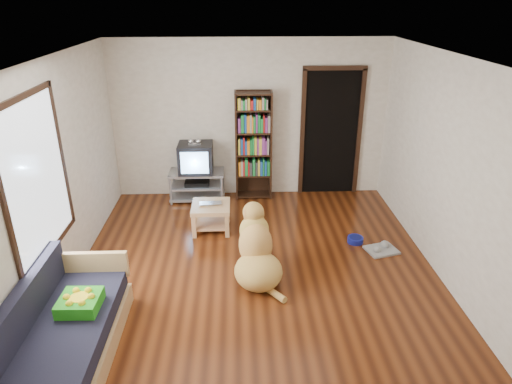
{
  "coord_description": "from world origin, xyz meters",
  "views": [
    {
      "loc": [
        -0.21,
        -4.84,
        3.21
      ],
      "look_at": [
        0.01,
        0.44,
        0.9
      ],
      "focal_mm": 32.0,
      "sensor_mm": 36.0,
      "label": 1
    }
  ],
  "objects_px": {
    "tv_stand": "(197,184)",
    "crt_tv": "(196,157)",
    "grey_rag": "(381,250)",
    "laptop": "(211,205)",
    "coffee_table": "(211,212)",
    "bookshelf": "(253,140)",
    "dog": "(257,253)",
    "dog_bowl": "(355,240)",
    "green_cushion": "(80,303)",
    "sofa": "(64,335)"
  },
  "relations": [
    {
      "from": "bookshelf",
      "to": "sofa",
      "type": "relative_size",
      "value": 1.0
    },
    {
      "from": "dog_bowl",
      "to": "coffee_table",
      "type": "relative_size",
      "value": 0.4
    },
    {
      "from": "dog_bowl",
      "to": "dog",
      "type": "bearing_deg",
      "value": -151.24
    },
    {
      "from": "grey_rag",
      "to": "crt_tv",
      "type": "distance_m",
      "value": 3.28
    },
    {
      "from": "sofa",
      "to": "coffee_table",
      "type": "height_order",
      "value": "sofa"
    },
    {
      "from": "tv_stand",
      "to": "coffee_table",
      "type": "relative_size",
      "value": 1.64
    },
    {
      "from": "grey_rag",
      "to": "tv_stand",
      "type": "distance_m",
      "value": 3.2
    },
    {
      "from": "coffee_table",
      "to": "dog",
      "type": "height_order",
      "value": "dog"
    },
    {
      "from": "coffee_table",
      "to": "grey_rag",
      "type": "bearing_deg",
      "value": -17.16
    },
    {
      "from": "dog_bowl",
      "to": "dog",
      "type": "distance_m",
      "value": 1.65
    },
    {
      "from": "tv_stand",
      "to": "bookshelf",
      "type": "xyz_separation_m",
      "value": [
        0.95,
        0.09,
        0.73
      ]
    },
    {
      "from": "tv_stand",
      "to": "dog",
      "type": "relative_size",
      "value": 0.83
    },
    {
      "from": "green_cushion",
      "to": "laptop",
      "type": "xyz_separation_m",
      "value": [
        1.14,
        2.31,
        -0.07
      ]
    },
    {
      "from": "grey_rag",
      "to": "coffee_table",
      "type": "xyz_separation_m",
      "value": [
        -2.33,
        0.72,
        0.27
      ]
    },
    {
      "from": "laptop",
      "to": "coffee_table",
      "type": "xyz_separation_m",
      "value": [
        0.0,
        0.03,
        -0.13
      ]
    },
    {
      "from": "coffee_table",
      "to": "dog",
      "type": "relative_size",
      "value": 0.5
    },
    {
      "from": "crt_tv",
      "to": "dog",
      "type": "relative_size",
      "value": 0.53
    },
    {
      "from": "laptop",
      "to": "tv_stand",
      "type": "relative_size",
      "value": 0.36
    },
    {
      "from": "dog_bowl",
      "to": "bookshelf",
      "type": "height_order",
      "value": "bookshelf"
    },
    {
      "from": "laptop",
      "to": "tv_stand",
      "type": "height_order",
      "value": "tv_stand"
    },
    {
      "from": "green_cushion",
      "to": "grey_rag",
      "type": "distance_m",
      "value": 3.86
    },
    {
      "from": "crt_tv",
      "to": "grey_rag",
      "type": "bearing_deg",
      "value": -35.11
    },
    {
      "from": "dog",
      "to": "dog_bowl",
      "type": "bearing_deg",
      "value": 28.76
    },
    {
      "from": "green_cushion",
      "to": "tv_stand",
      "type": "xyz_separation_m",
      "value": [
        0.85,
        3.44,
        -0.21
      ]
    },
    {
      "from": "tv_stand",
      "to": "crt_tv",
      "type": "bearing_deg",
      "value": 90.0
    },
    {
      "from": "crt_tv",
      "to": "coffee_table",
      "type": "height_order",
      "value": "crt_tv"
    },
    {
      "from": "green_cushion",
      "to": "coffee_table",
      "type": "height_order",
      "value": "green_cushion"
    },
    {
      "from": "dog_bowl",
      "to": "sofa",
      "type": "bearing_deg",
      "value": -147.93
    },
    {
      "from": "tv_stand",
      "to": "dog",
      "type": "bearing_deg",
      "value": -69.1
    },
    {
      "from": "tv_stand",
      "to": "bookshelf",
      "type": "distance_m",
      "value": 1.2
    },
    {
      "from": "dog_bowl",
      "to": "laptop",
      "type": "bearing_deg",
      "value": 167.77
    },
    {
      "from": "grey_rag",
      "to": "tv_stand",
      "type": "height_order",
      "value": "tv_stand"
    },
    {
      "from": "dog_bowl",
      "to": "sofa",
      "type": "xyz_separation_m",
      "value": [
        -3.29,
        -2.06,
        0.22
      ]
    },
    {
      "from": "tv_stand",
      "to": "crt_tv",
      "type": "distance_m",
      "value": 0.47
    },
    {
      "from": "dog_bowl",
      "to": "crt_tv",
      "type": "bearing_deg",
      "value": 145.54
    },
    {
      "from": "green_cushion",
      "to": "dog",
      "type": "distance_m",
      "value": 2.06
    },
    {
      "from": "coffee_table",
      "to": "dog",
      "type": "distance_m",
      "value": 1.39
    },
    {
      "from": "grey_rag",
      "to": "crt_tv",
      "type": "xyz_separation_m",
      "value": [
        -2.62,
        1.84,
        0.73
      ]
    },
    {
      "from": "laptop",
      "to": "coffee_table",
      "type": "distance_m",
      "value": 0.14
    },
    {
      "from": "laptop",
      "to": "grey_rag",
      "type": "relative_size",
      "value": 0.8
    },
    {
      "from": "laptop",
      "to": "sofa",
      "type": "relative_size",
      "value": 0.18
    },
    {
      "from": "laptop",
      "to": "bookshelf",
      "type": "xyz_separation_m",
      "value": [
        0.66,
        1.22,
        0.59
      ]
    },
    {
      "from": "bookshelf",
      "to": "crt_tv",
      "type": "bearing_deg",
      "value": -175.68
    },
    {
      "from": "green_cushion",
      "to": "tv_stand",
      "type": "relative_size",
      "value": 0.42
    },
    {
      "from": "sofa",
      "to": "coffee_table",
      "type": "relative_size",
      "value": 3.27
    },
    {
      "from": "green_cushion",
      "to": "grey_rag",
      "type": "height_order",
      "value": "green_cushion"
    },
    {
      "from": "laptop",
      "to": "coffee_table",
      "type": "relative_size",
      "value": 0.59
    },
    {
      "from": "coffee_table",
      "to": "dog_bowl",
      "type": "bearing_deg",
      "value": -13.03
    },
    {
      "from": "dog_bowl",
      "to": "tv_stand",
      "type": "distance_m",
      "value": 2.81
    },
    {
      "from": "laptop",
      "to": "dog",
      "type": "relative_size",
      "value": 0.3
    }
  ]
}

